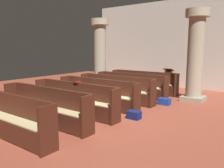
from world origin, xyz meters
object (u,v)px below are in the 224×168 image
Objects in this scene: pew_row_4 at (74,98)px; pew_row_5 at (45,105)px; pew_row_0 at (144,81)px; pew_row_1 at (131,84)px; pillar_far_side at (100,53)px; pillar_aisle_side at (196,54)px; hymn_book at (78,82)px; pew_row_6 at (5,114)px; pew_row_2 at (116,88)px; kneeler_box_blue at (164,101)px; kneeler_box_navy at (134,115)px; lectern at (168,81)px; pew_row_3 at (97,92)px.

pew_row_4 is 1.00× the size of pew_row_5.
pew_row_0 is 1.11m from pew_row_1.
pew_row_1 is 2.83m from pillar_far_side.
pillar_aisle_side is 15.96× the size of hymn_book.
pew_row_6 is at bearing -89.37° from hymn_book.
hymn_book is at bearing -59.41° from pillar_far_side.
pillar_aisle_side is 1.00× the size of pillar_far_side.
pew_row_2 is 3.33m from pew_row_5.
pillar_far_side is 15.96× the size of hymn_book.
hymn_book reaches higher than kneeler_box_blue.
hymn_book is 2.04m from kneeler_box_navy.
hymn_book is 0.51× the size of kneeler_box_blue.
pew_row_5 is at bearing -114.58° from kneeler_box_blue.
pew_row_2 is 1.00× the size of pew_row_4.
pew_row_5 is at bearing -90.00° from pew_row_2.
pew_row_6 is 5.30m from kneeler_box_blue.
pew_row_2 is 14.90× the size of hymn_book.
pew_row_6 is 6.92m from pillar_far_side.
pew_row_0 is at bearing 6.89° from pillar_far_side.
pew_row_4 is 1.00× the size of pew_row_6.
pew_row_4 is at bearing -159.34° from kneeler_box_navy.
pew_row_2 is at bearing 138.45° from kneeler_box_navy.
pew_row_5 is at bearing -134.75° from kneeler_box_navy.
pillar_aisle_side is at bearing 78.90° from kneeler_box_navy.
pew_row_0 is 2.22m from pew_row_2.
pew_row_0 is 8.56× the size of kneeler_box_navy.
hymn_book reaches higher than kneeler_box_navy.
pew_row_4 is (0.00, -2.22, 0.00)m from pew_row_2.
pillar_aisle_side is 4.64m from hymn_book.
pew_row_6 is 3.40m from kneeler_box_navy.
pew_row_5 is (0.00, -4.44, 0.00)m from pew_row_1.
lectern reaches higher than hymn_book.
pew_row_6 is at bearing -90.00° from pew_row_3.
pew_row_2 is at bearing -142.96° from pillar_aisle_side.
pew_row_0 reaches higher than kneeler_box_blue.
kneeler_box_navy is at bearing 45.25° from pew_row_5.
pew_row_5 is 0.93× the size of pillar_aisle_side.
pew_row_1 reaches higher than kneeler_box_navy.
pew_row_2 is 3.00× the size of lectern.
hymn_book is 3.26m from kneeler_box_blue.
pillar_far_side is 5.66m from kneeler_box_navy.
pew_row_6 is at bearing -90.00° from pew_row_1.
pew_row_0 is 1.00× the size of pew_row_4.
pew_row_3 is at bearing 90.00° from pew_row_5.
pew_row_5 is 6.68m from lectern.
kneeler_box_blue is (1.77, 1.66, -0.39)m from pew_row_3.
kneeler_box_navy is at bearing 20.66° from pew_row_4.
pew_row_3 is 1.00× the size of pew_row_6.
lectern reaches higher than kneeler_box_blue.
pew_row_4 is at bearing -90.00° from pew_row_3.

